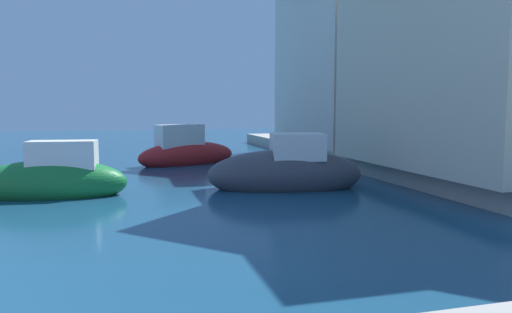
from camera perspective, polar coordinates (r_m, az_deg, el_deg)
quay_promenade at (r=5.02m, az=-1.45°, el=-14.54°), size 44.00×32.00×0.50m
moored_boat_2 at (r=11.77m, az=-22.98°, el=-2.55°), size 3.43×1.51×1.51m
moored_boat_3 at (r=17.27m, az=-8.29°, el=0.46°), size 3.93×2.52×1.64m
moored_boat_4 at (r=11.91m, az=3.60°, el=-1.80°), size 4.03×2.07×1.65m
waterfront_building_annex at (r=20.88m, az=13.25°, el=13.02°), size 6.41×7.02×8.24m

